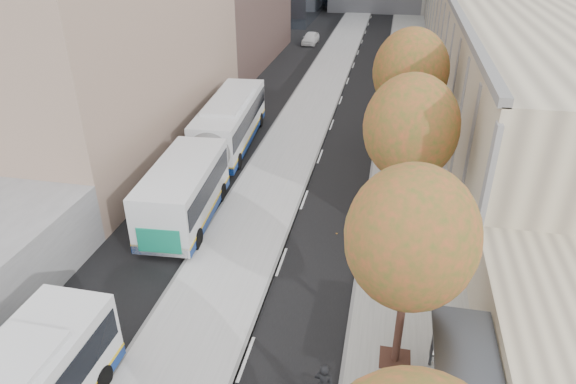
# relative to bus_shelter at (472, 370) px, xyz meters

# --- Properties ---
(bus_platform) EXTENTS (4.25, 150.00, 0.15)m
(bus_platform) POSITION_rel_bus_shelter_xyz_m (-9.56, 24.04, -2.11)
(bus_platform) COLOR #A9A9A9
(bus_platform) RESTS_ON ground
(sidewalk) EXTENTS (4.75, 150.00, 0.08)m
(sidewalk) POSITION_rel_bus_shelter_xyz_m (-1.56, 24.04, -2.15)
(sidewalk) COLOR gray
(sidewalk) RESTS_ON ground
(building_tan) EXTENTS (18.00, 92.00, 8.00)m
(building_tan) POSITION_rel_bus_shelter_xyz_m (9.81, 53.04, 1.81)
(building_tan) COLOR gray
(building_tan) RESTS_ON ground
(bus_shelter) EXTENTS (1.90, 4.40, 2.53)m
(bus_shelter) POSITION_rel_bus_shelter_xyz_m (0.00, 0.00, 0.00)
(bus_shelter) COLOR #383A3F
(bus_shelter) RESTS_ON sidewalk
(tree_c) EXTENTS (4.20, 4.20, 7.28)m
(tree_c) POSITION_rel_bus_shelter_xyz_m (-2.09, 2.04, 3.06)
(tree_c) COLOR black
(tree_c) RESTS_ON sidewalk
(tree_d) EXTENTS (4.40, 4.40, 7.60)m
(tree_d) POSITION_rel_bus_shelter_xyz_m (-2.09, 11.04, 3.28)
(tree_d) COLOR black
(tree_d) RESTS_ON sidewalk
(tree_e) EXTENTS (4.60, 4.60, 7.92)m
(tree_e) POSITION_rel_bus_shelter_xyz_m (-2.09, 20.04, 3.50)
(tree_e) COLOR black
(tree_e) RESTS_ON sidewalk
(bus_far) EXTENTS (4.06, 19.29, 3.19)m
(bus_far) POSITION_rel_bus_shelter_xyz_m (-13.33, 15.39, -0.45)
(bus_far) COLOR silver
(bus_far) RESTS_ON ground
(distant_car) EXTENTS (1.84, 4.27, 1.44)m
(distant_car) POSITION_rel_bus_shelter_xyz_m (-13.53, 52.37, -1.47)
(distant_car) COLOR silver
(distant_car) RESTS_ON ground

